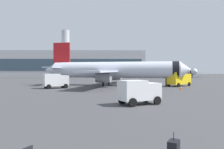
{
  "coord_description": "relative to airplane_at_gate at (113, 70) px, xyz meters",
  "views": [
    {
      "loc": [
        -0.16,
        -4.9,
        3.7
      ],
      "look_at": [
        0.62,
        28.37,
        3.0
      ],
      "focal_mm": 35.47,
      "sensor_mm": 36.0,
      "label": 1
    }
  ],
  "objects": [
    {
      "name": "rolling_suitcase",
      "position": [
        1.31,
        -43.11,
        -3.27
      ],
      "size": [
        0.67,
        0.75,
        1.1
      ],
      "color": "black",
      "rests_on": "ground"
    },
    {
      "name": "safety_cone_mid",
      "position": [
        10.5,
        5.09,
        -3.29
      ],
      "size": [
        0.44,
        0.44,
        0.74
      ],
      "color": "#F2590C",
      "rests_on": "ground"
    },
    {
      "name": "fuel_truck",
      "position": [
        14.73,
        -2.94,
        -1.88
      ],
      "size": [
        6.2,
        5.6,
        3.2
      ],
      "color": "yellow",
      "rests_on": "ground"
    },
    {
      "name": "terminal_building",
      "position": [
        -21.26,
        73.89,
        3.54
      ],
      "size": [
        80.56,
        17.62,
        26.09
      ],
      "color": "#B2B2B7",
      "rests_on": "ground"
    },
    {
      "name": "cargo_van",
      "position": [
        1.96,
        -28.79,
        -2.21
      ],
      "size": [
        4.83,
        3.83,
        2.6
      ],
      "color": "white",
      "rests_on": "ground"
    },
    {
      "name": "airplane_at_gate",
      "position": [
        0.0,
        0.0,
        0.0
      ],
      "size": [
        35.28,
        32.14,
        10.5
      ],
      "color": "silver",
      "rests_on": "ground"
    },
    {
      "name": "safety_cone_far",
      "position": [
        -10.64,
        -5.79,
        -3.28
      ],
      "size": [
        0.44,
        0.44,
        0.77
      ],
      "color": "#F2590C",
      "rests_on": "ground"
    },
    {
      "name": "service_truck",
      "position": [
        -11.77,
        -7.74,
        -2.05
      ],
      "size": [
        5.27,
        4.2,
        2.9
      ],
      "color": "white",
      "rests_on": "ground"
    },
    {
      "name": "safety_cone_near",
      "position": [
        12.36,
        -11.31,
        -3.25
      ],
      "size": [
        0.44,
        0.44,
        0.82
      ],
      "color": "#F2590C",
      "rests_on": "ground"
    },
    {
      "name": "airplane_taxiing",
      "position": [
        37.1,
        57.64,
        -0.79
      ],
      "size": [
        25.24,
        28.0,
        8.22
      ],
      "color": "silver",
      "rests_on": "ground"
    }
  ]
}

